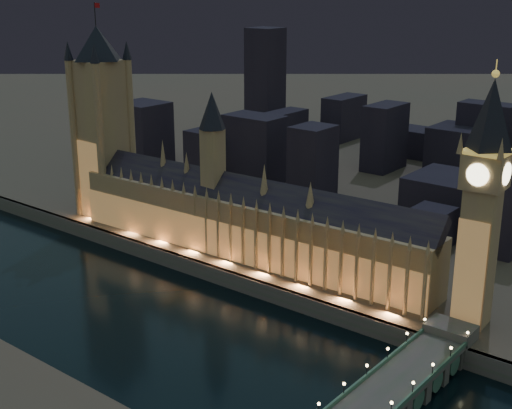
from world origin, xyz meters
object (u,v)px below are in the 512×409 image
Objects in this scene: palace_of_westminster at (243,219)px; westminster_bridge at (387,399)px; elizabeth_tower at (484,184)px; victoria_tower at (102,113)px.

westminster_bridge is (115.64, -65.20, -20.38)m from palace_of_westminster.
palace_of_westminster is at bearing -179.91° from elizabeth_tower.
elizabeth_tower is (116.58, 0.18, 38.60)m from palace_of_westminster.
elizabeth_tower is 0.91× the size of westminster_bridge.
elizabeth_tower reaches higher than westminster_bridge.
palace_of_westminster is 108.93m from victoria_tower.
palace_of_westminster reaches higher than westminster_bridge.
palace_of_westminster is at bearing 150.59° from westminster_bridge.
victoria_tower is 218.00m from elizabeth_tower.
palace_of_westminster is 1.72× the size of victoria_tower.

